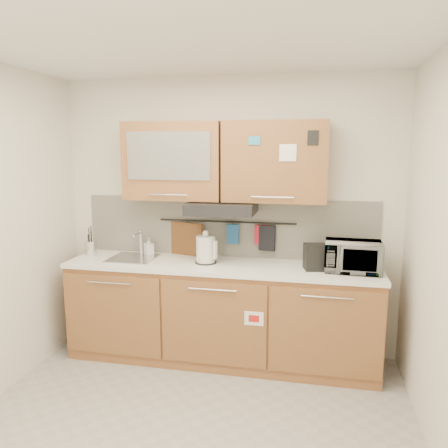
% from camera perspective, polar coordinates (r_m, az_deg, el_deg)
% --- Properties ---
extents(floor, '(3.20, 3.20, 0.00)m').
position_cam_1_polar(floor, '(3.30, -5.26, -26.34)').
color(floor, '#9E9993').
rests_on(floor, ground).
extents(ceiling, '(3.20, 3.20, 0.00)m').
position_cam_1_polar(ceiling, '(2.74, -6.19, 23.60)').
color(ceiling, white).
rests_on(ceiling, wall_back).
extents(wall_back, '(3.20, 0.00, 3.20)m').
position_cam_1_polar(wall_back, '(4.17, 0.45, 0.94)').
color(wall_back, silver).
rests_on(wall_back, ground).
extents(base_cabinet, '(2.80, 0.64, 0.88)m').
position_cam_1_polar(base_cabinet, '(4.12, -0.42, -12.12)').
color(base_cabinet, '#A16839').
rests_on(base_cabinet, floor).
extents(countertop, '(2.82, 0.62, 0.04)m').
position_cam_1_polar(countertop, '(3.96, -0.44, -5.47)').
color(countertop, white).
rests_on(countertop, base_cabinet).
extents(backsplash, '(2.80, 0.02, 0.56)m').
position_cam_1_polar(backsplash, '(4.17, 0.42, -0.44)').
color(backsplash, silver).
rests_on(backsplash, countertop).
extents(upper_cabinets, '(1.82, 0.37, 0.70)m').
position_cam_1_polar(upper_cabinets, '(3.95, -0.11, 8.18)').
color(upper_cabinets, '#A16839').
rests_on(upper_cabinets, wall_back).
extents(range_hood, '(0.60, 0.46, 0.10)m').
position_cam_1_polar(range_hood, '(3.91, -0.26, 2.13)').
color(range_hood, black).
rests_on(range_hood, upper_cabinets).
extents(sink, '(0.42, 0.40, 0.26)m').
position_cam_1_polar(sink, '(4.22, -11.76, -4.36)').
color(sink, silver).
rests_on(sink, countertop).
extents(utensil_rail, '(1.30, 0.02, 0.02)m').
position_cam_1_polar(utensil_rail, '(4.13, 0.32, 0.29)').
color(utensil_rail, black).
rests_on(utensil_rail, backsplash).
extents(utensil_crock, '(0.15, 0.15, 0.29)m').
position_cam_1_polar(utensil_crock, '(4.43, -16.98, -2.98)').
color(utensil_crock, silver).
rests_on(utensil_crock, countertop).
extents(kettle, '(0.23, 0.22, 0.30)m').
position_cam_1_polar(kettle, '(3.95, -2.39, -3.42)').
color(kettle, silver).
rests_on(kettle, countertop).
extents(toaster, '(0.32, 0.23, 0.22)m').
position_cam_1_polar(toaster, '(3.83, 12.60, -4.20)').
color(toaster, black).
rests_on(toaster, countertop).
extents(microwave, '(0.47, 0.33, 0.26)m').
position_cam_1_polar(microwave, '(3.84, 16.47, -4.09)').
color(microwave, '#999999').
rests_on(microwave, countertop).
extents(soap_bottle, '(0.11, 0.11, 0.17)m').
position_cam_1_polar(soap_bottle, '(4.31, -9.79, -2.90)').
color(soap_bottle, '#999999').
rests_on(soap_bottle, countertop).
extents(cutting_board, '(0.34, 0.12, 0.43)m').
position_cam_1_polar(cutting_board, '(4.25, -4.87, -2.68)').
color(cutting_board, brown).
rests_on(cutting_board, utensil_rail).
extents(oven_mitt, '(0.11, 0.04, 0.19)m').
position_cam_1_polar(oven_mitt, '(4.12, 1.14, -1.33)').
color(oven_mitt, '#1F5490').
rests_on(oven_mitt, utensil_rail).
extents(dark_pouch, '(0.16, 0.07, 0.24)m').
position_cam_1_polar(dark_pouch, '(4.08, 5.65, -1.84)').
color(dark_pouch, black).
rests_on(dark_pouch, utensil_rail).
extents(pot_holder, '(0.15, 0.04, 0.18)m').
position_cam_1_polar(pot_holder, '(4.08, 5.04, -1.42)').
color(pot_holder, '#B01729').
rests_on(pot_holder, utensil_rail).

